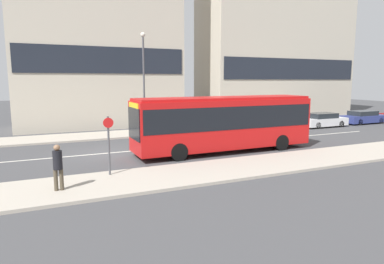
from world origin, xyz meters
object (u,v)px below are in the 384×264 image
city_bus (224,120)px  parked_car_0 (275,122)px  parked_car_2 (363,117)px  parked_car_1 (323,120)px  pedestrian_near_stop (58,164)px  street_lamp (144,74)px  bus_stop_sign (109,141)px

city_bus → parked_car_0: 10.35m
city_bus → parked_car_2: (19.02, 5.85, -1.27)m
parked_car_1 → pedestrian_near_stop: bearing=-157.0°
parked_car_2 → street_lamp: 22.08m
bus_stop_sign → street_lamp: size_ratio=0.34×
parked_car_1 → parked_car_2: 5.46m
parked_car_2 → parked_car_0: bearing=179.8°
parked_car_1 → parked_car_2: size_ratio=0.96×
parked_car_2 → city_bus: bearing=-162.9°
parked_car_1 → city_bus: bearing=-157.4°
parked_car_0 → pedestrian_near_stop: pedestrian_near_stop is taller
bus_stop_sign → street_lamp: street_lamp is taller
city_bus → parked_car_1: (13.56, 5.65, -1.26)m
parked_car_0 → parked_car_1: size_ratio=0.89×
pedestrian_near_stop → bus_stop_sign: bus_stop_sign is taller
parked_car_0 → street_lamp: 11.86m
bus_stop_sign → street_lamp: bearing=65.6°
parked_car_0 → pedestrian_near_stop: (-17.88, -10.02, 0.47)m
city_bus → parked_car_0: bearing=39.3°
parked_car_2 → bus_stop_sign: bus_stop_sign is taller
parked_car_1 → bus_stop_sign: bearing=-158.0°
city_bus → pedestrian_near_stop: city_bus is taller
parked_car_1 → parked_car_2: bearing=2.1°
parked_car_2 → parked_car_1: bearing=-177.9°
parked_car_2 → bus_stop_sign: size_ratio=1.80×
parked_car_0 → parked_car_1: parked_car_0 is taller
city_bus → street_lamp: 8.52m
city_bus → pedestrian_near_stop: size_ratio=6.22×
parked_car_0 → city_bus: bearing=-145.0°
parked_car_0 → parked_car_2: 10.60m
parked_car_0 → pedestrian_near_stop: 20.50m
bus_stop_sign → parked_car_2: bearing=18.1°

